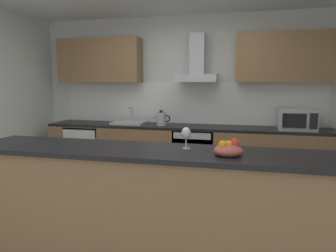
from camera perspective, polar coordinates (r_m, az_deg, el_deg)
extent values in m
cube|color=gray|center=(3.58, -2.64, -18.12)|extent=(5.90, 4.95, 0.02)
cube|color=silver|center=(5.21, 3.70, 4.95)|extent=(5.90, 0.12, 2.60)
cube|color=white|center=(5.15, 3.55, 4.14)|extent=(4.17, 0.02, 0.66)
cube|color=olive|center=(4.96, 2.82, -5.34)|extent=(4.31, 0.60, 0.86)
cube|color=black|center=(4.88, 2.86, -0.19)|extent=(4.31, 0.60, 0.04)
cube|color=olive|center=(2.77, -4.18, -14.85)|extent=(2.92, 0.52, 0.98)
cube|color=black|center=(2.62, -4.29, -4.54)|extent=(3.02, 0.64, 0.04)
cube|color=olive|center=(5.45, -12.05, 11.34)|extent=(1.38, 0.32, 0.70)
cube|color=olive|center=(4.93, 20.26, 11.43)|extent=(1.38, 0.32, 0.70)
cube|color=slate|center=(4.91, 4.84, -5.15)|extent=(0.60, 0.56, 0.80)
cube|color=black|center=(4.64, 4.25, -6.71)|extent=(0.50, 0.02, 0.48)
cube|color=#B7BABC|center=(4.56, 4.30, -1.78)|extent=(0.54, 0.02, 0.09)
cylinder|color=#B7BABC|center=(4.55, 4.21, -3.89)|extent=(0.49, 0.02, 0.02)
cube|color=white|center=(5.48, -14.01, -4.36)|extent=(0.58, 0.56, 0.85)
cube|color=silver|center=(5.23, -15.50, -4.99)|extent=(0.55, 0.02, 0.80)
cylinder|color=#B7BABC|center=(5.10, -13.46, -4.75)|extent=(0.02, 0.02, 0.38)
cube|color=#B7BABC|center=(4.77, 22.04, 1.13)|extent=(0.50, 0.36, 0.30)
cube|color=black|center=(4.57, 21.62, 0.89)|extent=(0.30, 0.02, 0.19)
cube|color=black|center=(4.61, 24.57, 0.78)|extent=(0.10, 0.01, 0.21)
cube|color=silver|center=(5.10, -6.95, 0.58)|extent=(0.50, 0.40, 0.04)
cylinder|color=#B7BABC|center=(5.20, -6.47, 1.93)|extent=(0.03, 0.03, 0.26)
cylinder|color=#B7BABC|center=(5.12, -6.80, 3.18)|extent=(0.03, 0.16, 0.03)
cylinder|color=#B7BABC|center=(4.88, -1.22, 1.25)|extent=(0.15, 0.15, 0.20)
sphere|color=black|center=(4.87, -1.23, 2.56)|extent=(0.06, 0.06, 0.06)
cone|color=#B7BABC|center=(4.91, -2.35, 1.74)|extent=(0.09, 0.04, 0.07)
torus|color=black|center=(4.86, -0.20, 1.34)|extent=(0.11, 0.02, 0.11)
cube|color=#B7BABC|center=(4.88, 5.19, 8.51)|extent=(0.62, 0.45, 0.12)
cube|color=#B7BABC|center=(4.95, 5.33, 12.67)|extent=(0.22, 0.22, 0.60)
cylinder|color=silver|center=(2.63, 3.24, -3.98)|extent=(0.07, 0.07, 0.01)
cylinder|color=silver|center=(2.62, 3.25, -2.95)|extent=(0.01, 0.01, 0.09)
ellipsoid|color=silver|center=(2.61, 3.26, -1.24)|extent=(0.08, 0.08, 0.10)
ellipsoid|color=#B24C47|center=(2.42, 10.70, -4.34)|extent=(0.22, 0.22, 0.09)
sphere|color=orange|center=(2.40, 9.75, -3.31)|extent=(0.07, 0.07, 0.07)
sphere|color=red|center=(2.44, 11.83, -3.09)|extent=(0.08, 0.08, 0.08)
sphere|color=orange|center=(2.42, 10.73, -3.28)|extent=(0.06, 0.06, 0.06)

